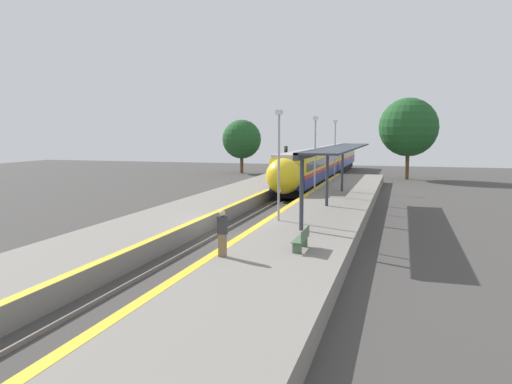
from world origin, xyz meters
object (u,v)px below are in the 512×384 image
(lamppost_mid, at_px, (315,151))
(lamppost_far, at_px, (335,147))
(person_waiting, at_px, (222,232))
(lamppost_near, at_px, (279,158))
(platform_bench, at_px, (302,238))
(train, at_px, (324,162))
(railway_signal, at_px, (286,163))

(lamppost_mid, xyz_separation_m, lamppost_far, (0.00, 11.26, 0.00))
(person_waiting, height_order, lamppost_near, lamppost_near)
(platform_bench, height_order, person_waiting, person_waiting)
(train, distance_m, person_waiting, 40.23)
(train, height_order, platform_bench, train)
(railway_signal, distance_m, lamppost_far, 4.95)
(person_waiting, bearing_deg, platform_bench, 35.15)
(train, bearing_deg, person_waiting, -86.79)
(platform_bench, distance_m, lamppost_far, 28.99)
(lamppost_far, bearing_deg, train, 104.36)
(railway_signal, bearing_deg, person_waiting, -81.55)
(platform_bench, relative_size, lamppost_far, 0.28)
(lamppost_near, height_order, lamppost_far, same)
(platform_bench, xyz_separation_m, person_waiting, (-2.69, -1.90, 0.46))
(train, bearing_deg, railway_signal, -102.06)
(platform_bench, distance_m, lamppost_near, 7.28)
(person_waiting, height_order, lamppost_far, lamppost_far)
(railway_signal, bearing_deg, lamppost_far, 8.81)
(train, xyz_separation_m, lamppost_mid, (2.44, -20.79, 2.02))
(train, height_order, lamppost_near, lamppost_near)
(person_waiting, distance_m, lamppost_mid, 19.52)
(platform_bench, bearing_deg, lamppost_near, 111.96)
(person_waiting, bearing_deg, railway_signal, 98.45)
(platform_bench, height_order, lamppost_near, lamppost_near)
(train, distance_m, lamppost_near, 32.20)
(person_waiting, bearing_deg, lamppost_near, 88.70)
(railway_signal, xyz_separation_m, lamppost_mid, (4.63, -10.54, 1.60))
(train, xyz_separation_m, railway_signal, (-2.19, -10.25, 0.43))
(lamppost_far, bearing_deg, railway_signal, -171.19)
(railway_signal, xyz_separation_m, lamppost_near, (4.63, -21.80, 1.60))
(railway_signal, height_order, lamppost_mid, lamppost_mid)
(train, bearing_deg, lamppost_far, -75.64)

